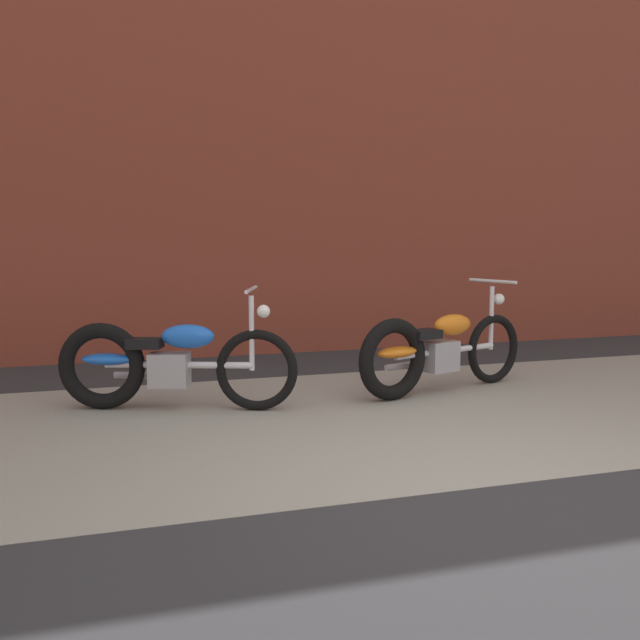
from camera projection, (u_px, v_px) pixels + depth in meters
name	position (u px, v px, depth m)	size (l,w,h in m)	color
ground_plane	(480.00, 488.00, 4.09)	(80.00, 80.00, 0.00)	#2D2D30
sidewalk_slab	(369.00, 415.00, 5.74)	(36.00, 3.50, 0.01)	gray
brick_building_wall	(267.00, 93.00, 8.64)	(36.00, 0.50, 6.34)	brown
motorcycle_blue	(160.00, 363.00, 5.90)	(1.92, 0.89, 1.03)	black
motorcycle_orange	(433.00, 351.00, 6.52)	(1.95, 0.83, 1.03)	black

